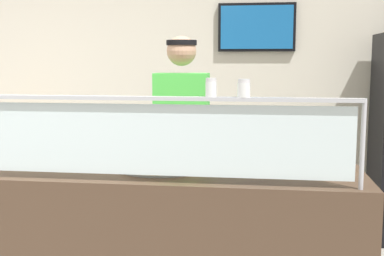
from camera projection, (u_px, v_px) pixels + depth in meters
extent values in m
cube|color=silver|center=(212.00, 84.00, 5.05)|extent=(6.60, 0.08, 2.70)
cube|color=black|center=(257.00, 27.00, 4.86)|extent=(0.74, 0.04, 0.46)
cube|color=#1966B2|center=(257.00, 27.00, 4.84)|extent=(0.69, 0.01, 0.41)
cube|color=#4C3828|center=(174.00, 249.00, 3.00)|extent=(2.20, 0.69, 0.95)
cylinder|color=#B2B5BC|center=(363.00, 145.00, 2.49)|extent=(0.02, 0.02, 0.46)
cube|color=silver|center=(164.00, 140.00, 2.62)|extent=(1.94, 0.01, 0.38)
cube|color=#B2B5BC|center=(164.00, 98.00, 2.59)|extent=(2.00, 0.06, 0.02)
cylinder|color=#9EA0A8|center=(161.00, 167.00, 3.01)|extent=(0.51, 0.51, 0.01)
cylinder|color=tan|center=(161.00, 165.00, 3.01)|extent=(0.49, 0.49, 0.02)
cylinder|color=gold|center=(161.00, 163.00, 3.00)|extent=(0.43, 0.43, 0.01)
cube|color=#ADAFB7|center=(156.00, 162.00, 2.99)|extent=(0.09, 0.28, 0.01)
cylinder|color=white|center=(211.00, 89.00, 2.55)|extent=(0.06, 0.06, 0.08)
cylinder|color=white|center=(211.00, 92.00, 2.55)|extent=(0.05, 0.05, 0.05)
cylinder|color=silver|center=(211.00, 80.00, 2.55)|extent=(0.05, 0.05, 0.02)
cylinder|color=white|center=(244.00, 90.00, 2.53)|extent=(0.06, 0.06, 0.07)
cylinder|color=red|center=(244.00, 92.00, 2.53)|extent=(0.05, 0.05, 0.05)
cylinder|color=silver|center=(244.00, 81.00, 2.52)|extent=(0.06, 0.06, 0.02)
cylinder|color=#23232D|center=(167.00, 213.00, 3.71)|extent=(0.13, 0.13, 0.95)
cylinder|color=#23232D|center=(197.00, 214.00, 3.68)|extent=(0.13, 0.13, 0.95)
cube|color=#4CD14C|center=(182.00, 112.00, 3.59)|extent=(0.38, 0.21, 0.55)
sphere|color=tan|center=(182.00, 51.00, 3.54)|extent=(0.21, 0.21, 0.21)
cylinder|color=black|center=(182.00, 43.00, 3.53)|extent=(0.21, 0.21, 0.04)
cylinder|color=tan|center=(203.00, 130.00, 3.37)|extent=(0.08, 0.34, 0.08)
cube|color=#B7BABF|center=(15.00, 180.00, 4.95)|extent=(0.70, 0.55, 0.84)
cube|color=tan|center=(12.00, 135.00, 4.90)|extent=(0.42, 0.42, 0.04)
cube|color=tan|center=(12.00, 131.00, 4.89)|extent=(0.42, 0.42, 0.04)
cube|color=tan|center=(11.00, 126.00, 4.88)|extent=(0.42, 0.42, 0.04)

